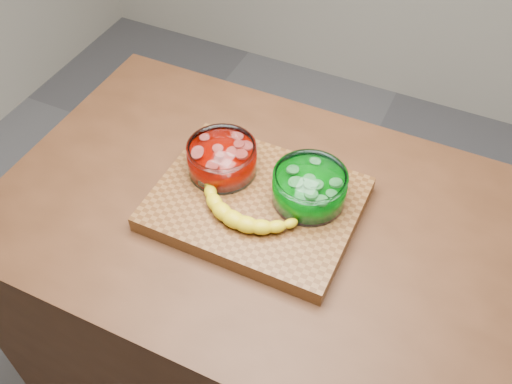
% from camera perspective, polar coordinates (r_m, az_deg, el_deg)
% --- Properties ---
extents(ground, '(3.50, 3.50, 0.00)m').
position_cam_1_polar(ground, '(2.08, 0.00, -18.06)').
color(ground, '#5E5E63').
rests_on(ground, ground).
extents(counter, '(1.20, 0.80, 0.90)m').
position_cam_1_polar(counter, '(1.67, 0.00, -11.78)').
color(counter, '#492916').
rests_on(counter, ground).
extents(cutting_board, '(0.45, 0.35, 0.04)m').
position_cam_1_polar(cutting_board, '(1.29, 0.00, -1.19)').
color(cutting_board, brown).
rests_on(cutting_board, counter).
extents(bowl_red, '(0.16, 0.16, 0.07)m').
position_cam_1_polar(bowl_red, '(1.31, -3.41, 3.32)').
color(bowl_red, white).
rests_on(bowl_red, cutting_board).
extents(bowl_green, '(0.16, 0.16, 0.08)m').
position_cam_1_polar(bowl_green, '(1.25, 5.36, 0.43)').
color(bowl_green, white).
rests_on(bowl_green, cutting_board).
extents(banana, '(0.27, 0.14, 0.04)m').
position_cam_1_polar(banana, '(1.23, -1.14, -1.67)').
color(banana, gold).
rests_on(banana, cutting_board).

